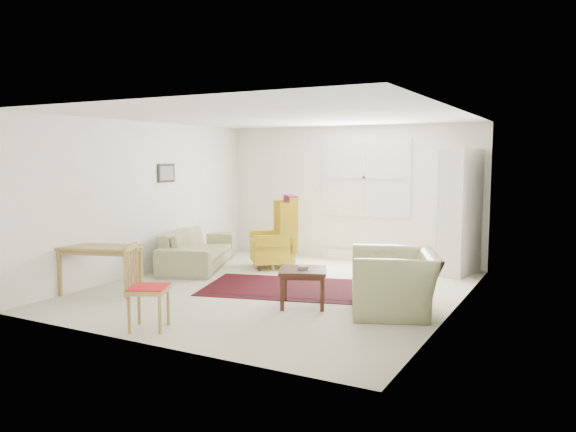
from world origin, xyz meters
The scene contains 10 objects.
room centered at (0.02, 0.21, 1.26)m, with size 5.04×5.54×2.51m.
rug centered at (0.06, 0.13, 0.01)m, with size 2.38×1.53×0.02m, color black, non-canonical shape.
sofa centered at (-2.10, 0.87, 0.46)m, with size 2.27×0.89×0.92m, color #939A67.
armchair centered at (1.86, -0.37, 0.46)m, with size 1.18×1.03×0.92m, color #939A67.
wingback_chair centered at (-0.90, 1.39, 0.63)m, with size 0.73×0.77×1.27m, color gold, non-canonical shape.
coffee_table centered at (0.73, -0.64, 0.25)m, with size 0.60×0.60×0.49m, color #3B1A12, non-canonical shape.
stool centered at (-0.87, 1.22, 0.24)m, with size 0.36×0.36×0.49m, color white, non-canonical shape.
cabinet centered at (2.10, 2.35, 1.03)m, with size 0.43×0.82×2.06m, color silver, non-canonical shape.
desk centered at (-2.08, -1.41, 0.34)m, with size 1.08×0.54×0.68m, color olive, non-canonical shape.
desk_chair centered at (-0.35, -2.35, 0.48)m, with size 0.42×0.42×0.96m, color olive, non-canonical shape.
Camera 1 is at (3.91, -7.02, 1.92)m, focal length 35.00 mm.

